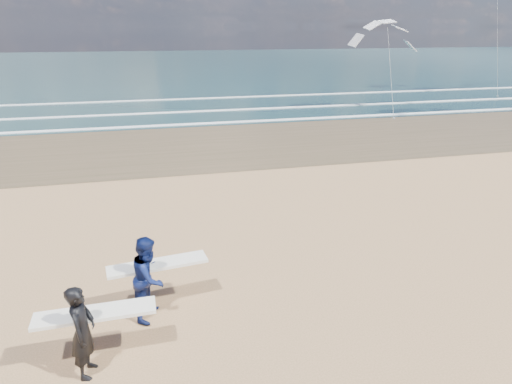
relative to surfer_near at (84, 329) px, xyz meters
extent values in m
cube|color=brown|center=(20.47, 17.48, -0.92)|extent=(220.00, 12.00, 0.01)
cube|color=#1B393C|center=(20.47, 71.48, -0.92)|extent=(220.00, 100.00, 0.02)
cube|color=white|center=(20.47, 22.28, -0.88)|extent=(220.00, 0.50, 0.05)
cube|color=white|center=(20.47, 26.98, -0.88)|extent=(220.00, 0.50, 0.05)
cube|color=white|center=(20.47, 33.48, -0.88)|extent=(220.00, 0.50, 0.05)
imported|color=black|center=(-0.03, -0.05, -0.02)|extent=(0.54, 0.73, 1.82)
cube|color=white|center=(0.17, 0.30, 0.11)|extent=(2.21, 0.56, 0.07)
imported|color=#0D194D|center=(1.18, 1.52, 0.02)|extent=(1.00, 1.12, 1.90)
cube|color=white|center=(1.38, 1.87, 0.13)|extent=(2.25, 0.79, 0.07)
cube|color=slate|center=(18.25, 21.01, -0.88)|extent=(0.12, 0.12, 0.10)
cube|color=slate|center=(33.10, 28.50, -0.88)|extent=(0.12, 0.12, 0.10)
camera|label=1|loc=(1.36, -7.40, 5.12)|focal=32.00mm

